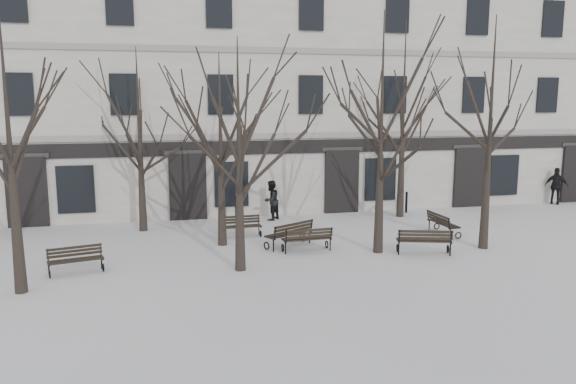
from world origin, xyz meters
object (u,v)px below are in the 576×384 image
object	(u,v)px
tree_1	(238,128)
bench_2	(424,240)
bench_0	(76,259)
bench_4	(290,233)
tree_0	(7,112)
bench_1	(307,238)
tree_3	(491,106)
bench_5	(442,223)
tree_2	(382,105)
bench_3	(240,226)

from	to	relation	value
tree_1	bench_2	bearing A→B (deg)	3.49
bench_0	bench_4	bearing A→B (deg)	-1.24
tree_0	tree_1	bearing A→B (deg)	6.53
bench_1	bench_0	bearing A→B (deg)	2.29
tree_1	bench_4	xyz separation A→B (m)	(2.10, 2.35, -3.87)
tree_3	bench_0	distance (m)	14.40
bench_4	bench_5	distance (m)	6.23
tree_1	tree_3	size ratio (longest dim) A/B	0.88
tree_1	bench_1	bearing A→B (deg)	32.28
bench_0	tree_2	bearing A→B (deg)	-12.61
bench_1	bench_2	bearing A→B (deg)	158.26
tree_2	bench_0	distance (m)	10.84
bench_5	bench_0	bearing A→B (deg)	96.55
tree_1	tree_2	world-z (taller)	tree_2
tree_0	bench_0	xyz separation A→B (m)	(1.21, 1.52, -4.45)
bench_2	bench_1	bearing A→B (deg)	-1.20
tree_1	tree_3	distance (m)	8.79
tree_3	bench_2	distance (m)	5.12
bench_1	bench_5	world-z (taller)	bench_1
bench_0	bench_3	size ratio (longest dim) A/B	1.03
tree_1	bench_0	xyz separation A→B (m)	(-4.91, 0.82, -3.94)
tree_1	tree_2	xyz separation A→B (m)	(4.91, 0.99, 0.65)
tree_2	tree_1	bearing A→B (deg)	-168.61
bench_0	bench_1	distance (m)	7.50
bench_2	bench_4	xyz separation A→B (m)	(-4.22, 1.97, 0.01)
bench_0	bench_3	xyz separation A→B (m)	(5.48, 3.39, 0.00)
bench_3	bench_1	bearing A→B (deg)	-55.02
tree_2	tree_3	xyz separation A→B (m)	(3.84, -0.31, -0.03)
bench_1	bench_5	size ratio (longest dim) A/B	1.02
tree_3	bench_3	distance (m)	10.00
tree_1	bench_5	bearing A→B (deg)	19.06
bench_3	bench_0	bearing A→B (deg)	-150.52
tree_1	bench_3	size ratio (longest dim) A/B	4.31
tree_1	tree_0	bearing A→B (deg)	-173.47
tree_0	bench_5	world-z (taller)	tree_0
tree_2	bench_2	world-z (taller)	tree_2
tree_2	tree_0	bearing A→B (deg)	-171.29
tree_3	bench_0	size ratio (longest dim) A/B	4.77
bench_0	bench_5	size ratio (longest dim) A/B	0.98
tree_3	bench_4	size ratio (longest dim) A/B	4.20
tree_3	bench_5	xyz separation A→B (m)	(-0.44, 2.19, -4.54)
tree_0	tree_3	xyz separation A→B (m)	(14.87, 1.38, 0.11)
bench_3	bench_5	size ratio (longest dim) A/B	0.95
bench_4	bench_2	bearing A→B (deg)	125.42
bench_1	bench_3	xyz separation A→B (m)	(-1.98, 2.60, -0.03)
tree_1	bench_2	size ratio (longest dim) A/B	3.68
tree_1	tree_3	xyz separation A→B (m)	(8.75, 0.68, 0.62)
bench_2	bench_5	bearing A→B (deg)	-111.84
tree_2	bench_3	distance (m)	7.09
bench_0	bench_3	bearing A→B (deg)	18.14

